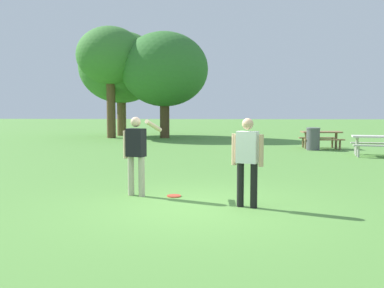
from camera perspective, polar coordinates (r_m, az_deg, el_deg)
name	(u,v)px	position (r m, az deg, el deg)	size (l,w,h in m)	color
ground_plane	(196,207)	(8.29, 0.57, -8.08)	(120.00, 120.00, 0.00)	#568E3D
person_thrower	(247,156)	(8.20, 7.09, -1.58)	(0.57, 0.35, 1.64)	black
person_catcher	(136,150)	(9.28, -7.13, -0.73)	(0.79, 0.61, 1.64)	#B7AD93
frisbee	(174,196)	(9.26, -2.32, -6.65)	(0.29, 0.29, 0.03)	#E04733
picnic_table_near	(376,141)	(18.02, 22.45, 0.33)	(1.97, 1.75, 0.77)	beige
picnic_table_far	(321,136)	(20.50, 16.17, 0.99)	(1.72, 1.44, 0.77)	olive
trash_can_beside_table	(313,139)	(19.75, 15.22, 0.64)	(0.59, 0.59, 0.96)	#515156
tree_tall_left	(110,56)	(27.15, -10.40, 10.97)	(3.97, 3.97, 6.56)	brown
tree_broad_center	(121,68)	(29.17, -9.06, 9.61)	(5.33, 5.33, 6.63)	brown
tree_far_right	(164,70)	(26.72, -3.54, 9.47)	(5.16, 5.16, 6.26)	#4C3823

